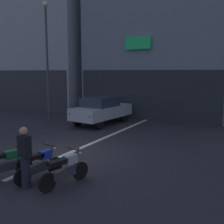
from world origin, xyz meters
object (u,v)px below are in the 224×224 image
Objects in this scene: motorcycle_blue_row_left_mid at (40,164)px; person_by_motorcycles at (25,157)px; car_silver_crossing_near at (101,109)px; motorcycle_green_row_leftmost at (5,164)px; street_lamp at (47,51)px; motorcycle_silver_row_centre at (65,169)px.

motorcycle_blue_row_left_mid is 0.99× the size of person_by_motorcycles.
car_silver_crossing_near is 8.68m from motorcycle_green_row_leftmost.
motorcycle_green_row_leftmost is at bearing -56.53° from street_lamp.
car_silver_crossing_near is 2.54× the size of person_by_motorcycles.
motorcycle_green_row_leftmost is 0.97× the size of motorcycle_silver_row_centre.
street_lamp is at bearing 133.81° from motorcycle_silver_row_centre.
street_lamp is 9.89m from motorcycle_green_row_leftmost.
motorcycle_blue_row_left_mid is at bearing -50.27° from street_lamp.
street_lamp is 4.50× the size of motorcycle_green_row_leftmost.
car_silver_crossing_near is 2.56× the size of motorcycle_blue_row_left_mid.
street_lamp is at bearing 123.47° from motorcycle_green_row_leftmost.
street_lamp is 4.37× the size of motorcycle_silver_row_centre.
motorcycle_green_row_leftmost is at bearing 171.58° from person_by_motorcycles.
car_silver_crossing_near reaches higher than motorcycle_green_row_leftmost.
motorcycle_blue_row_left_mid and motorcycle_silver_row_centre have the same top height.
person_by_motorcycles is (0.06, -0.61, 0.40)m from motorcycle_blue_row_left_mid.
motorcycle_green_row_leftmost is at bearing -152.54° from motorcycle_blue_row_left_mid.
motorcycle_green_row_leftmost is (5.02, -7.59, -3.88)m from street_lamp.
street_lamp is 10.04m from motorcycle_blue_row_left_mid.
motorcycle_blue_row_left_mid is at bearing -179.39° from motorcycle_silver_row_centre.
car_silver_crossing_near is 0.59× the size of street_lamp.
street_lamp is at bearing -164.56° from car_silver_crossing_near.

